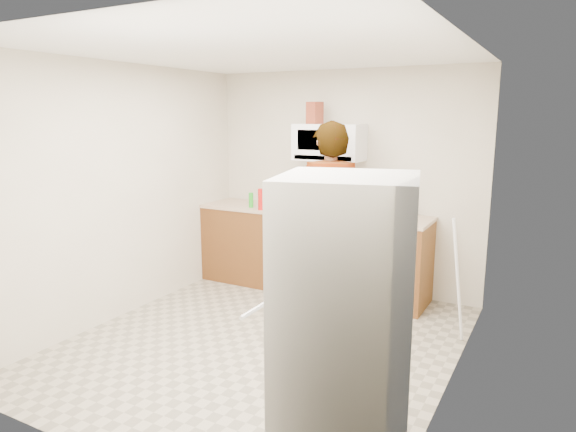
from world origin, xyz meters
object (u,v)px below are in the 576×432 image
Objects in this scene: microwave at (329,142)px; saucepan at (318,202)px; person at (329,219)px; fridge at (345,332)px; kettle at (400,208)px; gas_range at (323,251)px.

microwave is 3.86× the size of saucepan.
fridge is (1.08, -2.20, -0.12)m from person.
saucepan is (-0.99, 0.08, -0.03)m from kettle.
microwave is 0.71m from saucepan.
microwave is at bearing 90.00° from gas_range.
microwave is 0.45× the size of fridge.
gas_range is 5.67× the size of kettle.
saucepan is at bearing 130.79° from gas_range.
saucepan is at bearing 163.95° from microwave.
kettle is 1.01× the size of saucepan.
microwave is (0.00, 0.13, 1.21)m from gas_range.
kettle is at bearing -151.42° from person.
fridge is 8.53× the size of kettle.
person is 9.90× the size of saucepan.
microwave is 1.07m from kettle.
microwave is at bearing -16.05° from saucepan.
kettle is at bearing -2.50° from microwave.
fridge reaches higher than kettle.
person is (0.30, -0.51, 0.49)m from gas_range.
kettle is (0.84, -0.04, -0.67)m from microwave.
person is 1.15× the size of fridge.
microwave is at bearing -84.57° from person.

